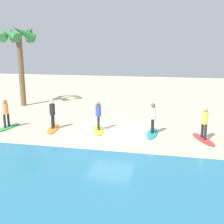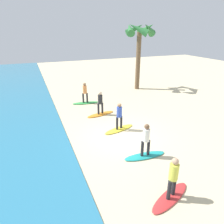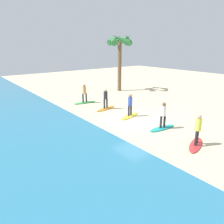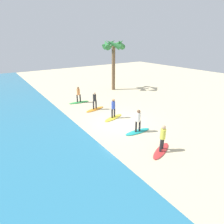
{
  "view_description": "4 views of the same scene",
  "coord_description": "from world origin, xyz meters",
  "views": [
    {
      "loc": [
        -3.11,
        14.36,
        4.64
      ],
      "look_at": [
        -0.17,
        0.48,
        1.27
      ],
      "focal_mm": 43.76,
      "sensor_mm": 36.0,
      "label": 1
    },
    {
      "loc": [
        -9.47,
        4.5,
        5.75
      ],
      "look_at": [
        1.67,
        -0.01,
        0.84
      ],
      "focal_mm": 32.97,
      "sensor_mm": 36.0,
      "label": 2
    },
    {
      "loc": [
        -10.23,
        10.08,
        5.07
      ],
      "look_at": [
        0.66,
        1.63,
        0.71
      ],
      "focal_mm": 33.92,
      "sensor_mm": 36.0,
      "label": 3
    },
    {
      "loc": [
        -11.04,
        8.14,
        6.31
      ],
      "look_at": [
        -0.57,
        0.93,
        1.24
      ],
      "focal_mm": 29.65,
      "sensor_mm": 36.0,
      "label": 4
    }
  ],
  "objects": [
    {
      "name": "surfboard_teal",
      "position": [
        -2.31,
        -0.11,
        0.04
      ],
      "size": [
        0.69,
        2.13,
        0.09
      ],
      "primitive_type": "ellipsoid",
      "rotation": [
        0.0,
        0.0,
        1.51
      ],
      "color": "teal",
      "rests_on": "ground"
    },
    {
      "name": "surfer_orange",
      "position": [
        3.4,
        0.17,
        1.04
      ],
      "size": [
        0.32,
        0.45,
        1.64
      ],
      "color": "#232328",
      "rests_on": "surfboard_orange"
    },
    {
      "name": "surfboard_green",
      "position": [
        6.14,
        0.54,
        0.04
      ],
      "size": [
        0.83,
        2.15,
        0.09
      ],
      "primitive_type": "ellipsoid",
      "rotation": [
        0.0,
        0.0,
        1.44
      ],
      "color": "green",
      "rests_on": "ground"
    },
    {
      "name": "palm_tree",
      "position": [
        8.49,
        -5.52,
        5.12
      ],
      "size": [
        2.88,
        3.03,
        6.39
      ],
      "color": "brown",
      "rests_on": "ground"
    },
    {
      "name": "surfer_red",
      "position": [
        -4.94,
        0.37,
        1.04
      ],
      "size": [
        0.32,
        0.44,
        1.64
      ],
      "color": "#232328",
      "rests_on": "surfboard_red"
    },
    {
      "name": "surfer_yellow",
      "position": [
        0.74,
        -0.1,
        1.04
      ],
      "size": [
        0.32,
        0.45,
        1.64
      ],
      "color": "#232328",
      "rests_on": "surfboard_yellow"
    },
    {
      "name": "surfboard_red",
      "position": [
        -4.94,
        0.37,
        0.04
      ],
      "size": [
        1.3,
        2.16,
        0.09
      ],
      "primitive_type": "ellipsoid",
      "rotation": [
        0.0,
        0.0,
        1.95
      ],
      "color": "red",
      "rests_on": "ground"
    },
    {
      "name": "surfboard_yellow",
      "position": [
        0.74,
        -0.1,
        0.04
      ],
      "size": [
        1.11,
        2.17,
        0.09
      ],
      "primitive_type": "ellipsoid",
      "rotation": [
        0.0,
        0.0,
        1.85
      ],
      "color": "yellow",
      "rests_on": "ground"
    },
    {
      "name": "surfboard_orange",
      "position": [
        3.4,
        0.17,
        0.04
      ],
      "size": [
        0.98,
        2.17,
        0.09
      ],
      "primitive_type": "ellipsoid",
      "rotation": [
        0.0,
        0.0,
        1.78
      ],
      "color": "orange",
      "rests_on": "ground"
    },
    {
      "name": "ground_plane",
      "position": [
        0.0,
        0.0,
        0.0
      ],
      "size": [
        60.0,
        60.0,
        0.0
      ],
      "primitive_type": "plane",
      "color": "beige"
    },
    {
      "name": "surfer_teal",
      "position": [
        -2.31,
        -0.11,
        1.04
      ],
      "size": [
        0.32,
        0.46,
        1.64
      ],
      "color": "#232328",
      "rests_on": "surfboard_teal"
    },
    {
      "name": "surfer_green",
      "position": [
        6.14,
        0.54,
        1.04
      ],
      "size": [
        0.32,
        0.46,
        1.64
      ],
      "color": "#232328",
      "rests_on": "surfboard_green"
    }
  ]
}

